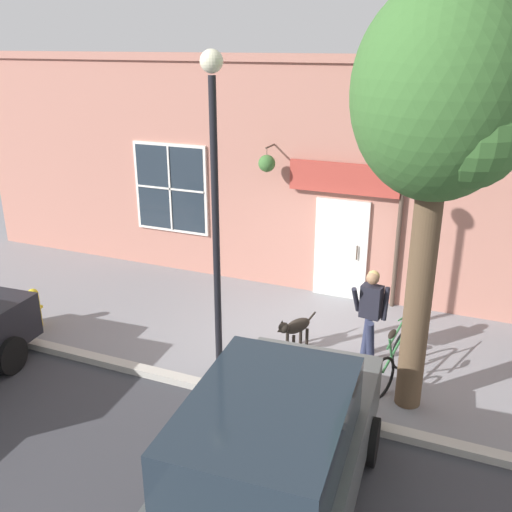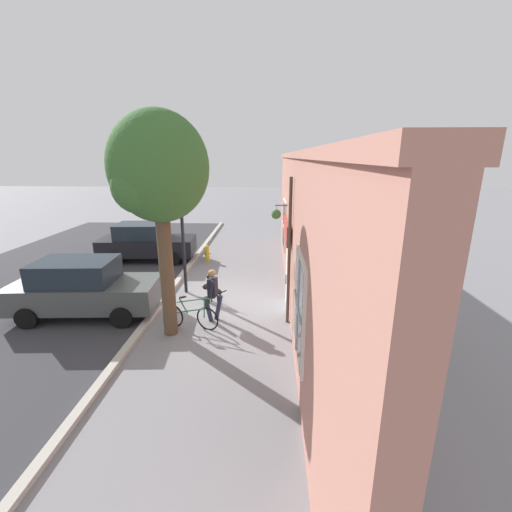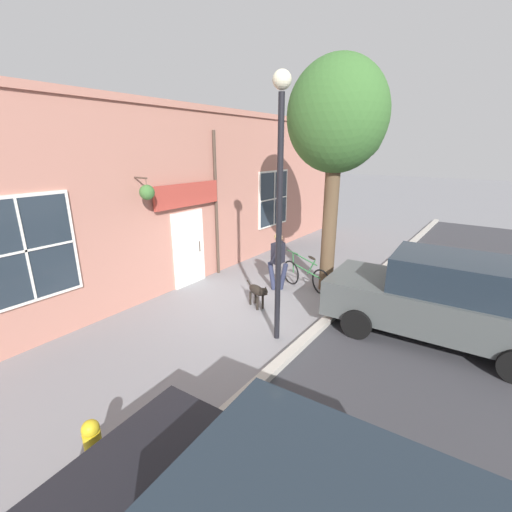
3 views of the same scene
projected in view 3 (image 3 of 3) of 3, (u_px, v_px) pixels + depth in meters
name	position (u px, v px, depth m)	size (l,w,h in m)	color
ground_plane	(247.00, 305.00, 8.51)	(90.00, 90.00, 0.00)	gray
storefront_facade	(177.00, 200.00, 9.10)	(0.95, 18.00, 4.83)	#B27566
pedestrian_walking	(278.00, 257.00, 9.17)	(0.59, 0.60, 1.60)	#282D47
dog_on_leash	(258.00, 291.00, 8.26)	(0.92, 0.47, 0.64)	black
street_tree_by_curb	(339.00, 122.00, 8.21)	(2.45, 2.21, 5.82)	brown
leaning_bicycle	(305.00, 275.00, 9.41)	(1.70, 0.46, 1.01)	black
parked_car_mid_block	(442.00, 298.00, 6.79)	(4.41, 2.15, 1.75)	#474C4C
street_lamp	(280.00, 177.00, 6.07)	(0.32, 0.32, 4.96)	black
fire_hydrant	(94.00, 447.00, 3.99)	(0.34, 0.20, 0.77)	gold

